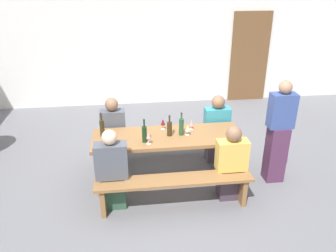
# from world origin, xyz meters

# --- Properties ---
(ground_plane) EXTENTS (24.00, 24.00, 0.00)m
(ground_plane) POSITION_xyz_m (0.00, 0.00, 0.00)
(ground_plane) COLOR slate
(back_wall) EXTENTS (14.00, 0.20, 3.20)m
(back_wall) POSITION_xyz_m (0.00, 3.46, 1.60)
(back_wall) COLOR silver
(back_wall) RESTS_ON ground
(wooden_door) EXTENTS (0.90, 0.06, 2.10)m
(wooden_door) POSITION_xyz_m (2.36, 3.32, 1.05)
(wooden_door) COLOR brown
(wooden_door) RESTS_ON ground
(tasting_table) EXTENTS (2.16, 0.73, 0.75)m
(tasting_table) POSITION_xyz_m (0.00, 0.00, 0.67)
(tasting_table) COLOR olive
(tasting_table) RESTS_ON ground
(bench_near) EXTENTS (2.06, 0.30, 0.45)m
(bench_near) POSITION_xyz_m (0.00, -0.66, 0.36)
(bench_near) COLOR olive
(bench_near) RESTS_ON ground
(bench_far) EXTENTS (2.06, 0.30, 0.45)m
(bench_far) POSITION_xyz_m (0.00, 0.66, 0.36)
(bench_far) COLOR olive
(bench_far) RESTS_ON ground
(wine_bottle_0) EXTENTS (0.07, 0.07, 0.34)m
(wine_bottle_0) POSITION_xyz_m (-0.34, -0.15, 0.87)
(wine_bottle_0) COLOR #143319
(wine_bottle_0) RESTS_ON tasting_table
(wine_bottle_1) EXTENTS (0.07, 0.07, 0.35)m
(wine_bottle_1) POSITION_xyz_m (-0.93, 0.10, 0.88)
(wine_bottle_1) COLOR #332814
(wine_bottle_1) RESTS_ON tasting_table
(wine_bottle_2) EXTENTS (0.07, 0.07, 0.34)m
(wine_bottle_2) POSITION_xyz_m (0.19, 0.00, 0.88)
(wine_bottle_2) COLOR #234C2D
(wine_bottle_2) RESTS_ON tasting_table
(wine_bottle_3) EXTENTS (0.07, 0.07, 0.31)m
(wine_bottle_3) POSITION_xyz_m (0.02, -0.00, 0.86)
(wine_bottle_3) COLOR #332814
(wine_bottle_3) RESTS_ON tasting_table
(wine_glass_0) EXTENTS (0.08, 0.08, 0.16)m
(wine_glass_0) POSITION_xyz_m (0.28, -0.02, 0.86)
(wine_glass_0) COLOR silver
(wine_glass_0) RESTS_ON tasting_table
(wine_glass_1) EXTENTS (0.07, 0.07, 0.17)m
(wine_glass_1) POSITION_xyz_m (-0.29, -0.23, 0.87)
(wine_glass_1) COLOR silver
(wine_glass_1) RESTS_ON tasting_table
(wine_glass_2) EXTENTS (0.06, 0.06, 0.16)m
(wine_glass_2) POSITION_xyz_m (0.37, 0.16, 0.86)
(wine_glass_2) COLOR silver
(wine_glass_2) RESTS_ON tasting_table
(wine_glass_3) EXTENTS (0.07, 0.07, 0.17)m
(wine_glass_3) POSITION_xyz_m (-0.05, 0.22, 0.86)
(wine_glass_3) COLOR silver
(wine_glass_3) RESTS_ON tasting_table
(seated_guest_near_0) EXTENTS (0.42, 0.24, 1.12)m
(seated_guest_near_0) POSITION_xyz_m (-0.80, -0.51, 0.53)
(seated_guest_near_0) COLOR #30533B
(seated_guest_near_0) RESTS_ON ground
(seated_guest_near_1) EXTENTS (0.42, 0.24, 1.08)m
(seated_guest_near_1) POSITION_xyz_m (0.80, -0.51, 0.51)
(seated_guest_near_1) COLOR #40333E
(seated_guest_near_1) RESTS_ON ground
(seated_guest_far_0) EXTENTS (0.38, 0.24, 1.17)m
(seated_guest_far_0) POSITION_xyz_m (-0.79, 0.51, 0.56)
(seated_guest_far_0) COLOR #34443F
(seated_guest_far_0) RESTS_ON ground
(seated_guest_far_1) EXTENTS (0.41, 0.24, 1.14)m
(seated_guest_far_1) POSITION_xyz_m (0.86, 0.51, 0.54)
(seated_guest_far_1) COLOR #554957
(seated_guest_far_1) RESTS_ON ground
(standing_host) EXTENTS (0.35, 0.24, 1.56)m
(standing_host) POSITION_xyz_m (1.59, -0.17, 0.75)
(standing_host) COLOR #502B49
(standing_host) RESTS_ON ground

